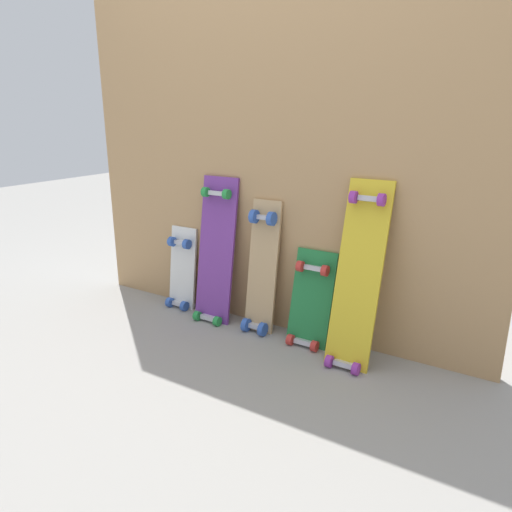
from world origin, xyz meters
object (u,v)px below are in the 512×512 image
Objects in this scene: skateboard_natural at (262,273)px; skateboard_yellow at (357,283)px; skateboard_green at (310,305)px; skateboard_white at (182,273)px; skateboard_purple at (216,256)px.

skateboard_natural is 0.83× the size of skateboard_yellow.
skateboard_green is 0.60× the size of skateboard_yellow.
skateboard_white reaches higher than skateboard_green.
skateboard_white is at bearing 173.73° from skateboard_purple.
skateboard_purple reaches higher than skateboard_green.
skateboard_natural is at bearing 178.32° from skateboard_green.
skateboard_natural is at bearing 173.96° from skateboard_yellow.
skateboard_yellow is (0.84, -0.05, 0.02)m from skateboard_purple.
skateboard_yellow is (1.12, -0.08, 0.18)m from skateboard_white.
skateboard_yellow reaches higher than skateboard_green.
skateboard_natural is 0.56m from skateboard_yellow.
skateboard_yellow reaches higher than skateboard_purple.
skateboard_natural reaches higher than skateboard_green.
skateboard_green is (0.86, -0.03, -0.01)m from skateboard_white.
skateboard_yellow reaches higher than skateboard_white.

